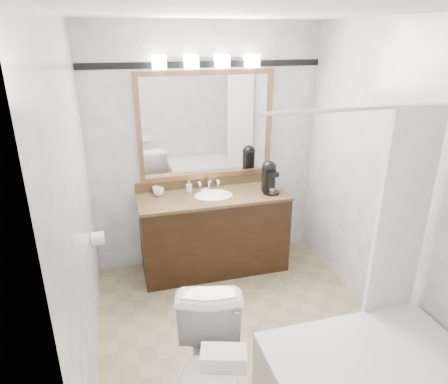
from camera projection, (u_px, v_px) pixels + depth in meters
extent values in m
cube|color=gray|center=(243.00, 329.00, 3.44)|extent=(2.40, 2.60, 0.01)
cube|color=white|center=(250.00, 11.00, 2.53)|extent=(2.40, 2.60, 0.01)
cube|color=white|center=(206.00, 150.00, 4.15)|extent=(2.40, 0.01, 2.50)
cube|color=white|center=(338.00, 297.00, 1.82)|extent=(2.40, 0.01, 2.50)
cube|color=white|center=(77.00, 212.00, 2.68)|extent=(0.01, 2.60, 2.50)
cube|color=white|center=(385.00, 180.00, 3.29)|extent=(0.01, 2.60, 2.50)
cube|color=black|center=(214.00, 234.00, 4.20)|extent=(1.50, 0.55, 0.82)
cube|color=brown|center=(214.00, 197.00, 4.05)|extent=(1.53, 0.58, 0.03)
cube|color=brown|center=(207.00, 182.00, 4.26)|extent=(1.53, 0.03, 0.10)
ellipsoid|color=white|center=(214.00, 198.00, 4.05)|extent=(0.44, 0.34, 0.14)
cube|color=#926642|center=(206.00, 72.00, 3.85)|extent=(1.40, 0.04, 0.05)
cube|color=#926642|center=(207.00, 175.00, 4.23)|extent=(1.40, 0.04, 0.05)
cube|color=#926642|center=(139.00, 130.00, 3.87)|extent=(0.05, 0.04, 1.00)
cube|color=#926642|center=(269.00, 123.00, 4.21)|extent=(0.05, 0.04, 1.00)
cube|color=white|center=(206.00, 126.00, 4.05)|extent=(1.30, 0.01, 1.00)
cube|color=silver|center=(206.00, 59.00, 3.79)|extent=(0.90, 0.05, 0.03)
cube|color=white|center=(159.00, 62.00, 3.64)|extent=(0.12, 0.12, 0.12)
cube|color=white|center=(191.00, 62.00, 3.72)|extent=(0.12, 0.12, 0.12)
cube|color=white|center=(222.00, 61.00, 3.79)|extent=(0.12, 0.12, 0.12)
cube|color=white|center=(252.00, 61.00, 3.87)|extent=(0.12, 0.12, 0.12)
cube|color=black|center=(205.00, 64.00, 3.83)|extent=(2.40, 0.01, 0.06)
cube|color=white|center=(362.00, 378.00, 2.67)|extent=(1.30, 0.72, 0.45)
cylinder|color=silver|center=(362.00, 109.00, 2.38)|extent=(1.30, 0.02, 0.02)
cube|color=white|center=(402.00, 219.00, 2.76)|extent=(0.40, 0.04, 1.55)
cylinder|color=white|center=(98.00, 238.00, 3.50)|extent=(0.11, 0.12, 0.12)
imported|color=white|center=(210.00, 377.00, 2.45)|extent=(0.61, 0.86, 0.80)
cube|color=white|center=(224.00, 358.00, 2.01)|extent=(0.26, 0.19, 0.09)
cylinder|color=black|center=(271.00, 192.00, 4.09)|extent=(0.17, 0.17, 0.02)
cylinder|color=black|center=(269.00, 179.00, 4.09)|extent=(0.14, 0.14, 0.25)
sphere|color=black|center=(269.00, 168.00, 4.05)|extent=(0.15, 0.15, 0.15)
cube|color=black|center=(273.00, 174.00, 4.00)|extent=(0.11, 0.11, 0.05)
cylinder|color=silver|center=(272.00, 190.00, 4.06)|extent=(0.06, 0.06, 0.06)
imported|color=white|center=(159.00, 192.00, 4.02)|extent=(0.13, 0.13, 0.08)
imported|color=white|center=(156.00, 190.00, 4.08)|extent=(0.08, 0.08, 0.07)
imported|color=white|center=(189.00, 186.00, 4.11)|extent=(0.07, 0.07, 0.12)
cube|color=beige|center=(205.00, 190.00, 4.13)|extent=(0.10, 0.08, 0.03)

